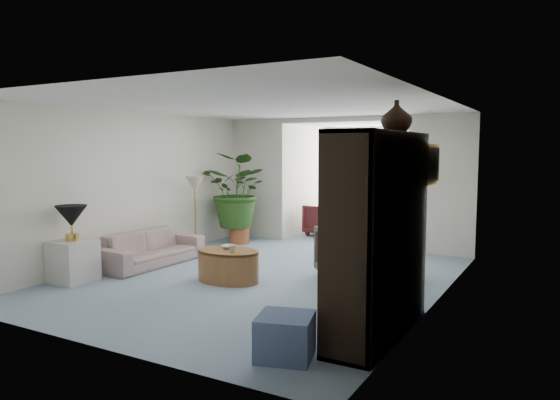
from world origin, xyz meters
The scene contains 26 objects.
floor centered at (0.00, 0.00, 0.00)m, with size 6.00×6.00×0.00m, color #8BA0B7.
sunroom_floor centered at (0.00, 4.10, 0.00)m, with size 2.60×2.60×0.00m, color #8BA0B7.
back_pier_left centered at (-1.90, 3.00, 1.25)m, with size 1.20×0.12×2.50m, color silver.
back_pier_right centered at (1.90, 3.00, 1.25)m, with size 1.20×0.12×2.50m, color silver.
back_header centered at (0.00, 3.00, 2.45)m, with size 2.60×0.12×0.10m, color silver.
window_pane centered at (0.00, 5.18, 1.40)m, with size 2.20×0.02×1.50m, color white.
window_blinds centered at (0.00, 5.15, 1.40)m, with size 2.20×0.02×1.50m, color white.
framed_picture centered at (2.46, -0.10, 1.70)m, with size 0.04×0.50×0.40m, color #BEB198.
sofa centered at (-2.02, -0.09, 0.27)m, with size 1.88×0.74×0.55m, color #B3A697.
end_table centered at (-2.22, -1.44, 0.30)m, with size 0.54×0.54×0.59m, color silver.
table_lamp centered at (-2.22, -1.44, 0.94)m, with size 0.44×0.44×0.30m, color black.
floor_lamp centered at (-2.12, 1.18, 1.25)m, with size 0.36×0.36×0.28m, color beige.
coffee_table centered at (-0.32, -0.34, 0.23)m, with size 0.95×0.95×0.45m, color #985F37.
coffee_bowl centered at (-0.37, -0.24, 0.48)m, with size 0.20×0.20×0.05m, color silver.
coffee_cup centered at (-0.17, -0.44, 0.50)m, with size 0.10×0.10×0.10m, color #BBB4A4.
wingback_chair centered at (1.12, 0.63, 0.38)m, with size 0.81×0.84×0.76m, color #5C5548.
side_table_dark centered at (1.82, 0.93, 0.28)m, with size 0.47×0.38×0.57m, color black.
entertainment_cabinet centered at (2.23, -1.32, 1.03)m, with size 0.49×1.85×2.05m, color black.
cabinet_urn centered at (2.23, -0.82, 2.22)m, with size 0.33×0.33×0.34m, color black.
ottoman centered at (1.71, -2.33, 0.20)m, with size 0.49×0.49×0.39m, color slate.
plant_pot centered at (-1.86, 2.23, 0.16)m, with size 0.40×0.40×0.32m, color #9F502E.
house_plant centered at (-1.86, 2.23, 1.06)m, with size 1.34×1.16×1.48m, color #2A511B.
sunroom_chair_blue centered at (0.73, 3.96, 0.36)m, with size 0.77×0.79×0.72m, color slate.
sunroom_chair_maroon centered at (-0.77, 3.96, 0.35)m, with size 0.74×0.76×0.69m, color #501B1D.
sunroom_table centered at (-0.02, 4.71, 0.26)m, with size 0.43×0.34×0.53m, color #985F37.
shelf_clutter centered at (2.18, -1.41, 1.09)m, with size 0.30×1.08×1.06m.
Camera 1 is at (3.89, -6.30, 1.88)m, focal length 33.28 mm.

